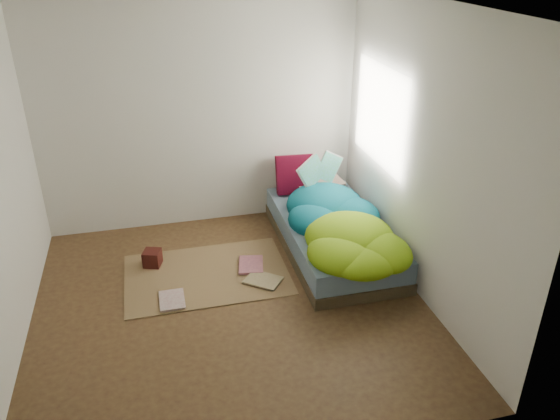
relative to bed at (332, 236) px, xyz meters
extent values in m
cube|color=#422819|center=(-1.22, -0.72, -0.17)|extent=(3.50, 3.50, 0.00)
cube|color=silver|center=(-1.22, 1.03, 1.13)|extent=(3.50, 0.04, 2.60)
cube|color=silver|center=(-1.22, -2.47, 1.13)|extent=(3.50, 0.04, 2.60)
cube|color=silver|center=(0.53, -0.72, 1.13)|extent=(0.04, 3.50, 2.60)
cube|color=silver|center=(-1.22, -0.72, 2.43)|extent=(3.50, 3.50, 0.04)
cube|color=white|center=(0.52, 0.18, 1.23)|extent=(0.01, 1.00, 1.20)
cube|color=#3A3220|center=(0.00, 0.00, -0.11)|extent=(1.00, 2.00, 0.12)
cube|color=slate|center=(0.00, 0.00, 0.06)|extent=(0.98, 1.96, 0.22)
cube|color=brown|center=(-1.37, -0.17, -0.16)|extent=(1.60, 1.10, 0.01)
cube|color=beige|center=(0.09, 0.81, 0.23)|extent=(0.62, 0.47, 0.13)
cube|color=#440417|center=(-0.18, 0.81, 0.40)|extent=(0.46, 0.18, 0.45)
cube|color=black|center=(-1.88, 0.13, -0.07)|extent=(0.21, 0.21, 0.16)
imported|color=beige|center=(-1.85, -0.54, -0.14)|extent=(0.23, 0.32, 0.02)
imported|color=#B6696F|center=(-1.04, -0.11, -0.14)|extent=(0.31, 0.37, 0.03)
imported|color=tan|center=(-0.93, -0.53, -0.14)|extent=(0.42, 0.40, 0.03)
camera|label=1|loc=(-1.77, -4.77, 2.87)|focal=35.00mm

